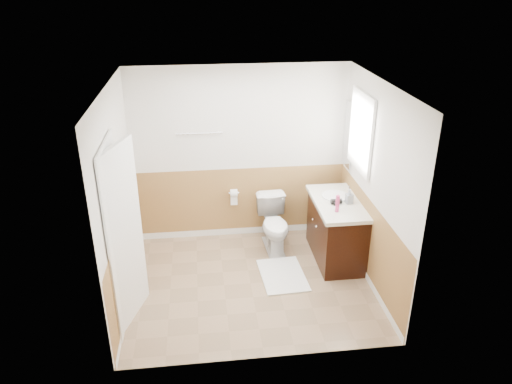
{
  "coord_description": "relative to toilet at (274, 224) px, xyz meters",
  "views": [
    {
      "loc": [
        -0.55,
        -5.07,
        3.61
      ],
      "look_at": [
        0.1,
        0.25,
        1.15
      ],
      "focal_mm": 34.17,
      "sensor_mm": 36.0,
      "label": 1
    }
  ],
  "objects": [
    {
      "name": "wainscot_left",
      "position": [
        -1.92,
        -0.83,
        0.13
      ],
      "size": [
        0.0,
        2.6,
        2.6
      ],
      "primitive_type": "plane",
      "rotation": [
        1.57,
        0.0,
        1.57
      ],
      "color": "#9D703E",
      "rests_on": "floor"
    },
    {
      "name": "sink_basin",
      "position": [
        0.78,
        -0.2,
        0.49
      ],
      "size": [
        0.36,
        0.36,
        0.02
      ],
      "primitive_type": "cylinder",
      "color": "white",
      "rests_on": "countertop"
    },
    {
      "name": "tp_roll",
      "position": [
        -0.53,
        0.39,
        0.33
      ],
      "size": [
        0.1,
        0.11,
        0.11
      ],
      "primitive_type": "cylinder",
      "rotation": [
        0.0,
        1.57,
        0.0
      ],
      "color": "white",
      "rests_on": "tp_holder_bar"
    },
    {
      "name": "floor",
      "position": [
        -0.43,
        -0.83,
        -0.37
      ],
      "size": [
        3.0,
        3.0,
        0.0
      ],
      "primitive_type": "plane",
      "color": "#8C7051",
      "rests_on": "ground"
    },
    {
      "name": "towel_bar",
      "position": [
        -0.98,
        0.41,
        1.23
      ],
      "size": [
        0.62,
        0.02,
        0.02
      ],
      "primitive_type": "cylinder",
      "rotation": [
        0.0,
        1.57,
        0.0
      ],
      "color": "silver",
      "rests_on": "wall_back"
    },
    {
      "name": "vanity_knob_right",
      "position": [
        0.48,
        -0.25,
        0.18
      ],
      "size": [
        0.03,
        0.03,
        0.03
      ],
      "primitive_type": "sphere",
      "color": "silver",
      "rests_on": "vanity_cabinet"
    },
    {
      "name": "soap_dispenser",
      "position": [
        0.9,
        -0.42,
        0.58
      ],
      "size": [
        0.1,
        0.1,
        0.19
      ],
      "primitive_type": "imported",
      "rotation": [
        0.0,
        0.0,
        0.12
      ],
      "color": "gray",
      "rests_on": "countertop"
    },
    {
      "name": "tp_sheet",
      "position": [
        -0.53,
        0.39,
        0.22
      ],
      "size": [
        0.1,
        0.01,
        0.16
      ],
      "primitive_type": "cube",
      "color": "white",
      "rests_on": "tp_roll"
    },
    {
      "name": "countertop",
      "position": [
        0.77,
        -0.35,
        0.46
      ],
      "size": [
        0.6,
        1.15,
        0.05
      ],
      "primitive_type": "cube",
      "color": "beige",
      "rests_on": "vanity_cabinet"
    },
    {
      "name": "vanity_knob_left",
      "position": [
        0.48,
        -0.45,
        0.18
      ],
      "size": [
        0.03,
        0.03,
        0.03
      ],
      "primitive_type": "sphere",
      "color": "white",
      "rests_on": "vanity_cabinet"
    },
    {
      "name": "toilet",
      "position": [
        0.0,
        0.0,
        0.0
      ],
      "size": [
        0.45,
        0.74,
        0.74
      ],
      "primitive_type": "imported",
      "rotation": [
        0.0,
        0.0,
        0.06
      ],
      "color": "white",
      "rests_on": "floor"
    },
    {
      "name": "lotion_bottle",
      "position": [
        0.68,
        -0.64,
        0.59
      ],
      "size": [
        0.05,
        0.05,
        0.22
      ],
      "primitive_type": "cylinder",
      "color": "#C9346D",
      "rests_on": "countertop"
    },
    {
      "name": "wall_left",
      "position": [
        -1.93,
        -0.83,
        0.88
      ],
      "size": [
        0.0,
        3.0,
        3.0
      ],
      "primitive_type": "plane",
      "rotation": [
        1.57,
        0.0,
        1.57
      ],
      "color": "silver",
      "rests_on": "floor"
    },
    {
      "name": "hair_dryer_handle",
      "position": [
        0.7,
        -0.47,
        0.49
      ],
      "size": [
        0.03,
        0.03,
        0.07
      ],
      "primitive_type": "cylinder",
      "color": "black",
      "rests_on": "countertop"
    },
    {
      "name": "mirror_panel",
      "position": [
        1.05,
        0.27,
        1.18
      ],
      "size": [
        0.02,
        0.35,
        0.9
      ],
      "primitive_type": "cube",
      "color": "silver",
      "rests_on": "wall_right"
    },
    {
      "name": "faucet",
      "position": [
        0.96,
        -0.2,
        0.55
      ],
      "size": [
        0.02,
        0.02,
        0.14
      ],
      "primitive_type": "cylinder",
      "color": "#B3B4BA",
      "rests_on": "countertop"
    },
    {
      "name": "tp_holder_bar",
      "position": [
        -0.53,
        0.39,
        0.33
      ],
      "size": [
        0.14,
        0.02,
        0.02
      ],
      "primitive_type": "cylinder",
      "rotation": [
        0.0,
        1.57,
        0.0
      ],
      "color": "silver",
      "rests_on": "wall_back"
    },
    {
      "name": "wainscot_back",
      "position": [
        -0.43,
        0.45,
        0.13
      ],
      "size": [
        3.0,
        0.0,
        3.0
      ],
      "primitive_type": "plane",
      "rotation": [
        1.57,
        0.0,
        0.0
      ],
      "color": "#9D703E",
      "rests_on": "floor"
    },
    {
      "name": "vanity_cabinet",
      "position": [
        0.78,
        -0.35,
        0.03
      ],
      "size": [
        0.55,
        1.1,
        0.8
      ],
      "primitive_type": "cube",
      "color": "black",
      "rests_on": "floor"
    },
    {
      "name": "window_frame",
      "position": [
        1.04,
        -0.25,
        1.38
      ],
      "size": [
        0.04,
        0.8,
        1.0
      ],
      "primitive_type": "cube",
      "color": "white",
      "rests_on": "wall_right"
    },
    {
      "name": "wall_right",
      "position": [
        1.07,
        -0.83,
        0.88
      ],
      "size": [
        0.0,
        3.0,
        3.0
      ],
      "primitive_type": "plane",
      "rotation": [
        1.57,
        0.0,
        -1.57
      ],
      "color": "silver",
      "rests_on": "floor"
    },
    {
      "name": "door_knob",
      "position": [
        -1.77,
        -0.95,
        0.58
      ],
      "size": [
        0.06,
        0.06,
        0.06
      ],
      "primitive_type": "sphere",
      "color": "silver",
      "rests_on": "door"
    },
    {
      "name": "wainscot_front",
      "position": [
        -0.43,
        -2.12,
        0.13
      ],
      "size": [
        3.0,
        0.0,
        3.0
      ],
      "primitive_type": "plane",
      "rotation": [
        -1.57,
        0.0,
        0.0
      ],
      "color": "#9D703E",
      "rests_on": "floor"
    },
    {
      "name": "door",
      "position": [
        -1.83,
        -1.28,
        0.65
      ],
      "size": [
        0.29,
        0.78,
        2.04
      ],
      "primitive_type": "cube",
      "rotation": [
        0.0,
        0.0,
        -0.31
      ],
      "color": "white",
      "rests_on": "wall_left"
    },
    {
      "name": "door_frame",
      "position": [
        -1.91,
        -1.28,
        0.66
      ],
      "size": [
        0.02,
        0.92,
        2.1
      ],
      "primitive_type": "cube",
      "color": "white",
      "rests_on": "wall_left"
    },
    {
      "name": "ceiling",
      "position": [
        -0.43,
        -0.83,
        2.13
      ],
      "size": [
        3.0,
        3.0,
        0.0
      ],
      "primitive_type": "plane",
      "rotation": [
        3.14,
        0.0,
        0.0
      ],
      "color": "white",
      "rests_on": "floor"
    },
    {
      "name": "bath_mat",
      "position": [
        0.0,
        -0.72,
        -0.36
      ],
      "size": [
        0.59,
        0.83,
        0.02
      ],
      "primitive_type": "cube",
      "rotation": [
        0.0,
        0.0,
        0.06
      ],
      "color": "white",
      "rests_on": "floor"
    },
    {
      "name": "wall_back",
      "position": [
        -0.43,
        0.47,
        0.88
      ],
      "size": [
        3.0,
        0.0,
        3.0
      ],
      "primitive_type": "plane",
      "rotation": [
        1.57,
        0.0,
        0.0
      ],
      "color": "silver",
      "rests_on": "floor"
    },
    {
      "name": "window_glass",
      "position": [
        1.06,
        -0.25,
        1.38
      ],
      "size": [
        0.01,
        0.7,
        0.9
      ],
      "primitive_type": "cube",
      "color": "white",
      "rests_on": "wall_right"
    },
    {
      "name": "hair_dryer_body",
      "position": [
        0.73,
        -0.43,
        0.52
      ],
      "size": [
        0.14,
        0.07,
        0.07
      ],
      "primitive_type": "cylinder",
      "rotation": [
        0.0,
        1.57,
        0.0
      ],
      "color": "black",
      "rests_on": "countertop"
    },
    {
      "name": "wainscot_right",
      "position": [
        1.06,
        -0.83,
        0.13
      ],
      "size": [
        0.0,
        2.6,
        2.6
      ],
      "primitive_type": "plane",
      "rotation": [
        1.57,
        0.0,
        -1.57
      ],
      "color": "#9D703E",
      "rests_on": "floor"
    },
    {
      "name": "wall_front",
      "position": [
        -0.43,
        -2.13,
        0.88
      ],
      "size": [
        3.0,
        0.0,
        3.0
      ],
      "primitive_type": "plane",
      "rotation": [
        -1.57,
        0.0,
        0.0
      ],
      "color": "silver",
      "rests_on": "floor"
    }
  ]
}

